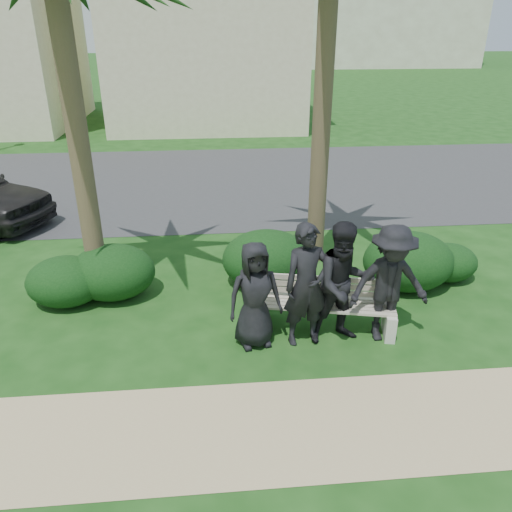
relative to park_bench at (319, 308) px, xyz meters
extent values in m
plane|color=#143D11|center=(-0.52, -0.16, -0.34)|extent=(160.00, 160.00, 0.00)
cube|color=tan|center=(-0.52, -1.96, -0.34)|extent=(30.00, 1.60, 0.01)
cube|color=#2D2D30|center=(-0.52, 7.84, -0.34)|extent=(160.00, 8.00, 0.01)
cube|color=beige|center=(-1.52, 17.84, 3.16)|extent=(8.00, 8.00, 7.00)
cube|color=#AEA292|center=(0.00, -0.04, 0.06)|extent=(2.23, 0.95, 0.04)
cube|color=#AEA292|center=(0.00, 0.18, 0.29)|extent=(2.13, 0.50, 0.25)
cube|color=beige|center=(-1.01, -0.04, -0.14)|extent=(0.25, 0.52, 0.40)
cube|color=beige|center=(1.01, -0.04, -0.14)|extent=(0.25, 0.52, 0.40)
imported|color=black|center=(-0.97, -0.28, 0.43)|extent=(0.84, 0.64, 1.55)
imported|color=black|center=(-0.26, -0.29, 0.55)|extent=(0.72, 0.54, 1.79)
imported|color=black|center=(0.26, -0.29, 0.55)|extent=(0.96, 0.79, 1.79)
imported|color=black|center=(0.90, -0.31, 0.53)|extent=(1.14, 0.67, 1.74)
ellipsoid|color=black|center=(-3.89, 1.14, 0.06)|extent=(1.24, 1.02, 0.81)
ellipsoid|color=black|center=(-3.18, 1.31, 0.11)|extent=(1.40, 1.15, 0.91)
ellipsoid|color=black|center=(-0.61, 1.51, 0.15)|extent=(1.52, 1.26, 0.99)
ellipsoid|color=black|center=(1.78, 1.18, 0.16)|extent=(1.54, 1.27, 1.00)
ellipsoid|color=black|center=(2.59, 1.38, -0.01)|extent=(1.03, 0.85, 0.67)
cylinder|color=brown|center=(-3.45, 1.45, 2.19)|extent=(0.32, 0.32, 5.06)
cylinder|color=brown|center=(0.44, 2.44, 2.35)|extent=(0.32, 0.32, 5.38)
camera|label=1|loc=(-1.49, -6.19, 3.79)|focal=35.00mm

